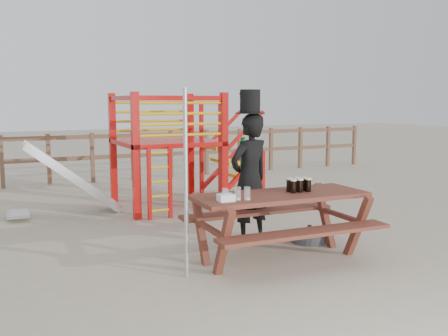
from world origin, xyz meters
TOP-DOWN VIEW (x-y plane):
  - ground at (0.00, 0.00)m, footprint 60.00×60.00m
  - back_fence at (0.00, 7.00)m, footprint 15.09×0.09m
  - playground_fort at (0.12, 3.58)m, footprint 4.71×1.84m
  - picnic_table at (0.40, -0.04)m, footprint 2.19×1.54m
  - man_with_hat at (0.42, 0.80)m, footprint 0.74×0.58m
  - metal_pole at (-0.87, -0.13)m, footprint 0.05×0.05m
  - parasol_base at (1.20, 0.47)m, footprint 0.54×0.54m
  - paper_bag at (-0.41, -0.18)m, footprint 0.19×0.15m
  - stout_pints at (0.67, -0.02)m, footprint 0.30×0.18m
  - empty_glasses at (-0.28, -0.19)m, footprint 0.35×0.12m

SIDE VIEW (x-z plane):
  - ground at x=0.00m, z-range 0.00..0.00m
  - parasol_base at x=1.20m, z-range -0.05..0.18m
  - picnic_table at x=0.40m, z-range 0.11..0.94m
  - back_fence at x=0.00m, z-range 0.14..1.34m
  - paper_bag at x=-0.41m, z-range 0.83..0.91m
  - empty_glasses at x=-0.28m, z-range 0.82..0.97m
  - stout_pints at x=0.67m, z-range 0.83..1.00m
  - man_with_hat at x=0.42m, z-range -0.11..1.99m
  - metal_pole at x=-0.87m, z-range 0.00..2.09m
  - playground_fort at x=0.12m, z-range 0.02..2.12m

